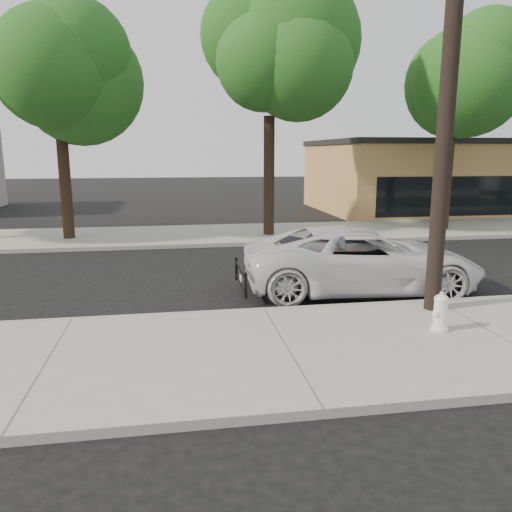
# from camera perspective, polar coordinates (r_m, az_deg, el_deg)

# --- Properties ---
(ground) EXTENTS (120.00, 120.00, 0.00)m
(ground) POSITION_cam_1_polar(r_m,az_deg,el_deg) (12.94, -0.74, -3.85)
(ground) COLOR black
(ground) RESTS_ON ground
(near_sidewalk) EXTENTS (90.00, 4.40, 0.15)m
(near_sidewalk) POSITION_cam_1_polar(r_m,az_deg,el_deg) (8.91, 3.52, -10.74)
(near_sidewalk) COLOR gray
(near_sidewalk) RESTS_ON ground
(far_sidewalk) EXTENTS (90.00, 5.00, 0.15)m
(far_sidewalk) POSITION_cam_1_polar(r_m,az_deg,el_deg) (21.18, -4.23, 2.48)
(far_sidewalk) COLOR gray
(far_sidewalk) RESTS_ON ground
(curb_near) EXTENTS (90.00, 0.12, 0.16)m
(curb_near) POSITION_cam_1_polar(r_m,az_deg,el_deg) (10.93, 0.93, -6.39)
(curb_near) COLOR #9E9B93
(curb_near) RESTS_ON ground
(building_main) EXTENTS (18.00, 10.00, 4.00)m
(building_main) POSITION_cam_1_polar(r_m,az_deg,el_deg) (33.52, 23.06, 8.31)
(building_main) COLOR tan
(building_main) RESTS_ON ground
(utility_pole) EXTENTS (1.40, 0.34, 9.00)m
(utility_pole) POSITION_cam_1_polar(r_m,az_deg,el_deg) (11.13, 21.10, 17.29)
(utility_pole) COLOR black
(utility_pole) RESTS_ON near_sidewalk
(tree_b) EXTENTS (4.34, 4.20, 8.45)m
(tree_b) POSITION_cam_1_polar(r_m,az_deg,el_deg) (20.92, -21.32, 18.33)
(tree_b) COLOR black
(tree_b) RESTS_ON far_sidewalk
(tree_c) EXTENTS (4.96, 4.80, 9.55)m
(tree_c) POSITION_cam_1_polar(r_m,az_deg,el_deg) (20.66, 2.28, 21.31)
(tree_c) COLOR black
(tree_c) RESTS_ON far_sidewalk
(tree_d) EXTENTS (4.50, 4.35, 8.75)m
(tree_d) POSITION_cam_1_polar(r_m,az_deg,el_deg) (23.77, 22.31, 17.90)
(tree_d) COLOR black
(tree_d) RESTS_ON far_sidewalk
(police_cruiser) EXTENTS (6.16, 3.22, 1.66)m
(police_cruiser) POSITION_cam_1_polar(r_m,az_deg,el_deg) (12.92, 11.97, -0.35)
(police_cruiser) COLOR silver
(police_cruiser) RESTS_ON ground
(fire_hydrant) EXTENTS (0.38, 0.34, 0.71)m
(fire_hydrant) POSITION_cam_1_polar(r_m,az_deg,el_deg) (10.15, 20.33, -6.12)
(fire_hydrant) COLOR white
(fire_hydrant) RESTS_ON near_sidewalk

